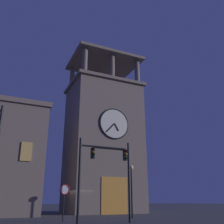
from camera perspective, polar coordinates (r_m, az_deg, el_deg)
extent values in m
plane|color=#424247|center=(30.02, -7.42, -21.68)|extent=(200.00, 200.00, 0.00)
cube|color=#75665B|center=(34.22, -2.04, -7.68)|extent=(8.98, 7.11, 16.39)
cube|color=#75665B|center=(36.81, -1.89, 5.24)|extent=(9.58, 7.71, 0.40)
cylinder|color=#75665B|center=(36.88, 5.60, 8.78)|extent=(0.70, 0.70, 3.65)
cylinder|color=#75665B|center=(35.30, 0.02, 10.05)|extent=(0.70, 0.70, 3.65)
cylinder|color=#75665B|center=(34.08, -6.06, 11.31)|extent=(0.70, 0.70, 3.65)
cylinder|color=#75665B|center=(41.55, 1.54, 5.35)|extent=(0.70, 0.70, 3.65)
cylinder|color=#75665B|center=(40.15, -3.49, 6.29)|extent=(0.70, 0.70, 3.65)
cylinder|color=#75665B|center=(39.09, -8.86, 7.24)|extent=(0.70, 0.70, 3.65)
cube|color=#75665B|center=(38.65, -1.82, 10.73)|extent=(9.58, 7.71, 0.40)
cylinder|color=black|center=(39.41, -1.80, 12.59)|extent=(0.12, 0.12, 2.55)
cylinder|color=silver|center=(31.53, 0.52, -2.60)|extent=(3.74, 0.12, 3.74)
torus|color=black|center=(31.51, 0.53, -2.59)|extent=(3.90, 0.16, 3.90)
cube|color=black|center=(31.43, 1.04, -3.38)|extent=(0.63, 0.06, 0.94)
cube|color=black|center=(31.06, -0.31, -3.46)|extent=(1.18, 0.06, 1.24)
cube|color=orange|center=(30.34, 0.48, -18.02)|extent=(3.20, 0.24, 4.00)
cube|color=#E0B259|center=(26.08, -18.52, -8.32)|extent=(1.00, 0.12, 1.80)
cylinder|color=black|center=(19.17, 3.79, -15.02)|extent=(0.16, 0.16, 5.56)
cylinder|color=black|center=(18.84, -0.20, -8.17)|extent=(2.84, 0.12, 0.12)
cube|color=black|center=(18.24, -4.32, -9.11)|extent=(0.22, 0.30, 0.75)
sphere|color=#360505|center=(18.12, -4.10, -8.17)|extent=(0.16, 0.16, 0.16)
sphere|color=orange|center=(18.07, -4.12, -8.94)|extent=(0.16, 0.16, 0.16)
sphere|color=#063316|center=(18.03, -4.14, -9.73)|extent=(0.16, 0.16, 0.16)
cylinder|color=black|center=(16.84, -7.31, -14.66)|extent=(0.16, 0.16, 5.38)
cylinder|color=black|center=(17.69, -1.88, -7.83)|extent=(3.29, 0.12, 0.12)
cube|color=black|center=(18.29, 2.93, -9.54)|extent=(0.22, 0.30, 0.75)
sphere|color=#360505|center=(18.19, 3.18, -8.60)|extent=(0.16, 0.16, 0.16)
sphere|color=orange|center=(18.14, 3.19, -9.38)|extent=(0.16, 0.16, 0.16)
sphere|color=#063316|center=(18.10, 3.21, -10.16)|extent=(0.16, 0.16, 0.16)
cylinder|color=black|center=(23.81, 4.41, -17.57)|extent=(0.14, 0.14, 4.09)
sphere|color=#F9DB8C|center=(23.97, 4.27, -12.16)|extent=(0.44, 0.44, 0.44)
cylinder|color=black|center=(20.21, -10.69, -19.56)|extent=(0.08, 0.08, 2.32)
cylinder|color=white|center=(20.18, -10.47, -16.56)|extent=(0.70, 0.04, 0.70)
torus|color=red|center=(20.16, -10.46, -16.56)|extent=(0.78, 0.08, 0.78)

